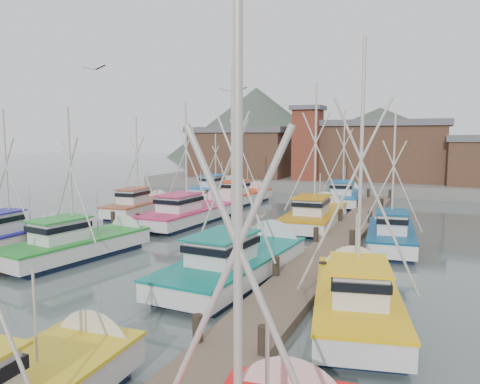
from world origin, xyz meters
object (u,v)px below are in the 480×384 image
at_px(boat_8, 193,213).
at_px(boat_12, 243,196).
at_px(boat_4, 84,244).
at_px(lookout_tower, 308,142).

distance_m(boat_8, boat_12, 10.12).
bearing_deg(boat_8, boat_4, -88.51).
distance_m(lookout_tower, boat_12, 14.49).
relative_size(lookout_tower, boat_12, 0.80).
height_order(lookout_tower, boat_4, lookout_tower).
relative_size(lookout_tower, boat_8, 0.81).
bearing_deg(boat_8, boat_12, 95.05).
bearing_deg(boat_12, boat_4, -85.13).
bearing_deg(boat_4, boat_12, 98.47).
bearing_deg(boat_4, lookout_tower, 94.31).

